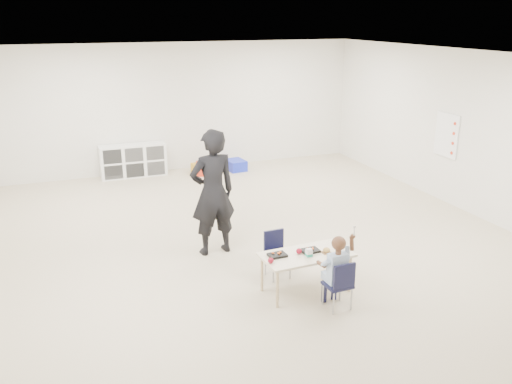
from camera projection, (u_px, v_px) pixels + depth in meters
name	position (u px, v px, depth m)	size (l,w,h in m)	color
room	(256.00, 154.00, 7.98)	(9.00, 9.02, 2.80)	beige
table	(306.00, 272.00, 6.82)	(1.16, 0.62, 0.52)	#FDE9CA
chair_near	(338.00, 284.00, 6.42)	(0.30, 0.28, 0.62)	black
chair_far	(278.00, 255.00, 7.19)	(0.30, 0.28, 0.62)	black
child	(338.00, 270.00, 6.37)	(0.42, 0.42, 0.98)	#ACCCE9
lunch_tray_near	(310.00, 251.00, 6.79)	(0.22, 0.16, 0.03)	black
lunch_tray_far	(277.00, 255.00, 6.66)	(0.22, 0.16, 0.03)	black
milk_carton	(309.00, 253.00, 6.64)	(0.07, 0.07, 0.10)	white
bread_roll	(326.00, 250.00, 6.76)	(0.09, 0.09, 0.07)	tan
apple_near	(299.00, 251.00, 6.72)	(0.07, 0.07, 0.07)	maroon
apple_far	(271.00, 260.00, 6.47)	(0.07, 0.07, 0.07)	maroon
cubby_shelf	(133.00, 160.00, 11.70)	(1.40, 0.40, 0.70)	white
rules_poster	(447.00, 135.00, 9.92)	(0.02, 0.60, 0.80)	white
adult	(213.00, 193.00, 7.75)	(0.68, 0.44, 1.85)	black
bin_red	(205.00, 168.00, 11.95)	(0.38, 0.49, 0.24)	red
bin_yellow	(201.00, 169.00, 11.96)	(0.34, 0.43, 0.21)	orange
bin_blue	(236.00, 165.00, 12.22)	(0.37, 0.48, 0.23)	#1A2BC8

